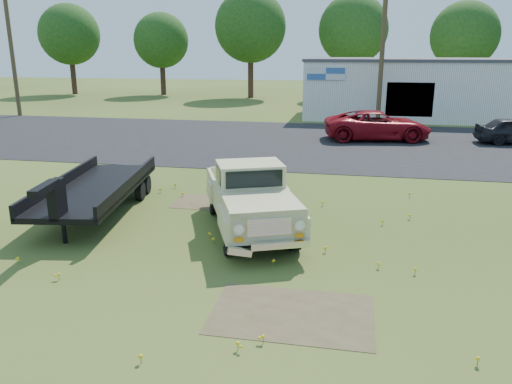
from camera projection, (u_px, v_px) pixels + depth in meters
ground at (247, 248)px, 12.40m from camera, size 140.00×140.00×0.00m
asphalt_lot at (305, 142)px, 26.55m from camera, size 90.00×14.00×0.02m
dirt_patch_a at (292, 314)px, 9.29m from camera, size 3.00×2.00×0.01m
dirt_patch_b at (209, 203)px, 16.07m from camera, size 2.20×1.60×0.01m
commercial_building at (405, 87)px, 36.19m from camera, size 14.20×8.20×4.15m
utility_pole_west at (12, 52)px, 35.93m from camera, size 1.60×0.30×9.00m
utility_pole_mid at (382, 52)px, 31.16m from camera, size 1.60×0.30×9.00m
treeline_a at (69, 35)px, 53.55m from camera, size 6.40×6.40×9.52m
treeline_b at (161, 41)px, 52.84m from camera, size 5.76×5.76×8.57m
treeline_c at (251, 27)px, 49.24m from camera, size 7.04×7.04×10.47m
treeline_d at (353, 30)px, 48.43m from camera, size 6.72×6.72×10.00m
treeline_e at (464, 35)px, 45.36m from camera, size 6.08×6.08×9.04m
vintage_pickup_truck at (250, 197)px, 13.39m from camera, size 3.82×5.57×1.89m
flatbed_trailer at (96, 185)px, 14.83m from camera, size 3.11×6.71×1.76m
red_pickup at (377, 126)px, 26.99m from camera, size 5.98×3.46×1.57m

